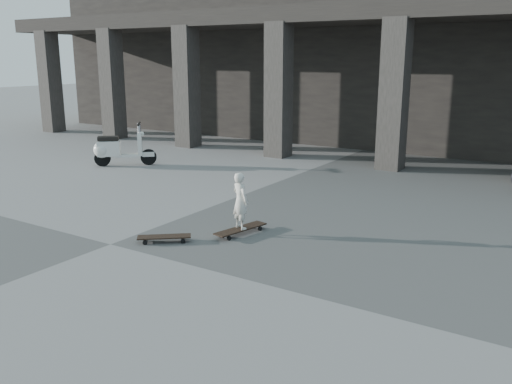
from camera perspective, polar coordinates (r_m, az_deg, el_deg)
The scene contains 6 objects.
ground at distance 9.27m, azimuth -15.08°, elevation -5.35°, with size 90.00×90.00×0.00m, color #4B4B48.
colonnade at distance 20.65m, azimuth 14.50°, elevation 13.71°, with size 28.00×8.82×6.00m.
longboard at distance 9.44m, azimuth -1.64°, elevation -3.96°, with size 0.47×1.09×0.11m.
skateboard_spare at distance 9.17m, azimuth -9.64°, elevation -4.73°, with size 0.82×0.73×0.10m.
child at distance 9.30m, azimuth -1.66°, elevation -0.92°, with size 0.36×0.24×0.99m, color beige.
scooter at distance 15.78m, azimuth -14.70°, elevation 4.39°, with size 1.40×1.27×1.21m.
Camera 1 is at (6.57, -5.81, 3.00)m, focal length 38.00 mm.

